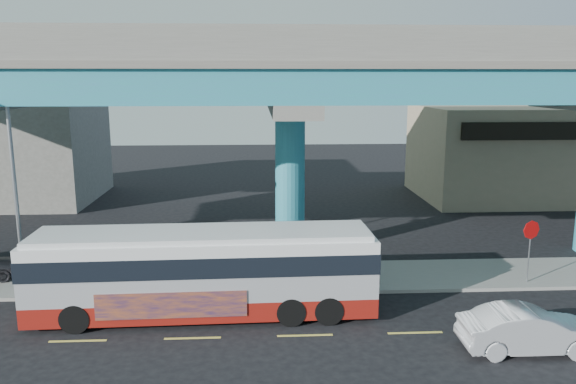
{
  "coord_description": "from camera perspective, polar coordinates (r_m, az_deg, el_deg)",
  "views": [
    {
      "loc": [
        -1.62,
        -18.91,
        9.0
      ],
      "look_at": [
        -0.38,
        4.0,
        4.39
      ],
      "focal_mm": 35.0,
      "sensor_mm": 36.0,
      "label": 1
    }
  ],
  "objects": [
    {
      "name": "ground",
      "position": [
        21.01,
        1.67,
        -14.01
      ],
      "size": [
        120.0,
        120.0,
        0.0
      ],
      "primitive_type": "plane",
      "color": "black",
      "rests_on": "ground"
    },
    {
      "name": "sidewalk",
      "position": [
        26.04,
        0.66,
        -8.68
      ],
      "size": [
        70.0,
        4.0,
        0.15
      ],
      "primitive_type": "cube",
      "color": "gray",
      "rests_on": "ground"
    },
    {
      "name": "lane_markings",
      "position": [
        20.74,
        1.74,
        -14.35
      ],
      "size": [
        58.0,
        0.12,
        0.01
      ],
      "color": "#D8C64C",
      "rests_on": "ground"
    },
    {
      "name": "viaduct",
      "position": [
        28.07,
        0.21,
        11.64
      ],
      "size": [
        52.0,
        12.4,
        11.7
      ],
      "color": "teal",
      "rests_on": "ground"
    },
    {
      "name": "building_beige",
      "position": [
        46.59,
        21.87,
        3.77
      ],
      "size": [
        14.0,
        10.23,
        7.0
      ],
      "color": "tan",
      "rests_on": "ground"
    },
    {
      "name": "building_concrete",
      "position": [
        46.9,
        -26.26,
        4.68
      ],
      "size": [
        12.0,
        10.0,
        9.0
      ],
      "primitive_type": "cube",
      "color": "gray",
      "rests_on": "ground"
    },
    {
      "name": "transit_bus",
      "position": [
        21.96,
        -8.51,
        -7.78
      ],
      "size": [
        13.2,
        3.13,
        3.37
      ],
      "rotation": [
        0.0,
        0.0,
        0.02
      ],
      "color": "maroon",
      "rests_on": "ground"
    },
    {
      "name": "sedan",
      "position": [
        20.99,
        23.28,
        -12.75
      ],
      "size": [
        1.72,
        4.63,
        1.51
      ],
      "primitive_type": "imported",
      "rotation": [
        0.0,
        0.0,
        1.56
      ],
      "color": "#BBBBC1",
      "rests_on": "ground"
    },
    {
      "name": "street_lamp",
      "position": [
        24.68,
        -26.64,
        1.82
      ],
      "size": [
        0.5,
        2.64,
        8.17
      ],
      "color": "gray",
      "rests_on": "sidewalk"
    },
    {
      "name": "stop_sign",
      "position": [
        26.86,
        23.43,
        -4.25
      ],
      "size": [
        0.82,
        0.26,
        2.82
      ],
      "rotation": [
        0.0,
        0.0,
        -0.12
      ],
      "color": "gray",
      "rests_on": "sidewalk"
    }
  ]
}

